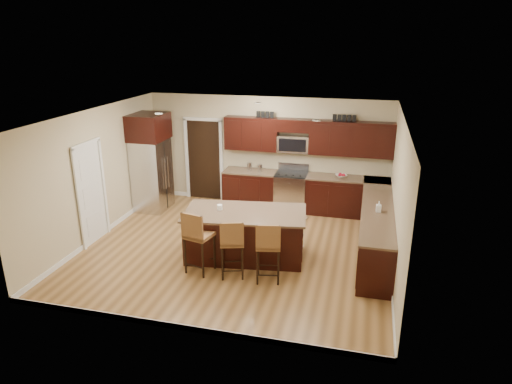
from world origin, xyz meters
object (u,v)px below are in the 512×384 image
(stool_mid, at_px, (232,242))
(stool_right, at_px, (268,245))
(stool_left, at_px, (197,235))
(island, at_px, (245,236))
(range, at_px, (291,191))
(refrigerator, at_px, (151,161))

(stool_mid, distance_m, stool_right, 0.65)
(stool_left, bearing_deg, stool_mid, 13.94)
(island, relative_size, stool_right, 2.18)
(range, height_order, refrigerator, refrigerator)
(refrigerator, bearing_deg, stool_right, -38.26)
(stool_mid, xyz_separation_m, refrigerator, (-2.87, 2.77, 0.53))
(range, bearing_deg, refrigerator, -167.10)
(stool_mid, height_order, stool_right, stool_right)
(range, bearing_deg, stool_left, -107.04)
(stool_left, relative_size, stool_mid, 1.08)
(stool_right, distance_m, refrigerator, 4.50)
(island, height_order, stool_mid, stool_mid)
(island, relative_size, stool_mid, 2.23)
(range, xyz_separation_m, refrigerator, (-3.30, -0.76, 0.74))
(island, xyz_separation_m, stool_right, (0.64, -0.85, 0.27))
(range, bearing_deg, stool_mid, -97.01)
(stool_right, bearing_deg, island, 115.99)
(stool_right, bearing_deg, stool_mid, 168.46)
(island, distance_m, stool_mid, 0.88)
(island, distance_m, refrigerator, 3.54)
(island, bearing_deg, range, 73.00)
(stool_left, relative_size, stool_right, 1.06)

